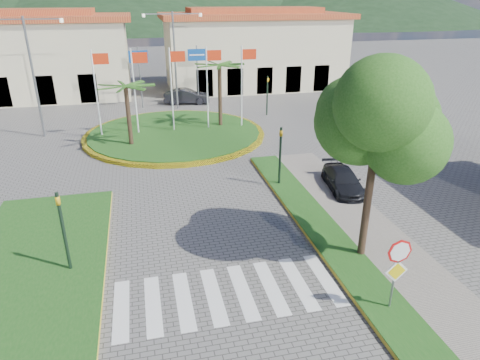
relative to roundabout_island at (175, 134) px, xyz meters
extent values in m
cube|color=gray|center=(6.00, -20.00, -0.09)|extent=(4.00, 28.00, 0.15)
cube|color=#1A4B15|center=(4.80, -20.00, -0.08)|extent=(1.60, 28.00, 0.18)
cube|color=#1A4B15|center=(-6.50, -16.00, -0.08)|extent=(5.00, 14.00, 0.18)
cube|color=silver|center=(0.00, -18.00, -0.16)|extent=(8.00, 3.00, 0.01)
cylinder|color=yellow|center=(0.00, 0.00, -0.05)|extent=(12.70, 12.70, 0.24)
cylinder|color=#1A4B15|center=(0.00, 0.00, -0.02)|extent=(12.00, 12.00, 0.30)
cylinder|color=black|center=(-3.00, -2.00, 1.86)|extent=(0.28, 0.28, 4.05)
cylinder|color=black|center=(3.50, 1.00, 2.17)|extent=(0.28, 0.28, 4.68)
cylinder|color=silver|center=(-5.00, 0.50, 2.83)|extent=(0.10, 0.10, 6.00)
cube|color=red|center=(-4.45, 0.50, 5.23)|extent=(1.00, 0.03, 0.70)
cylinder|color=silver|center=(-2.50, 0.50, 2.83)|extent=(0.10, 0.10, 6.00)
cube|color=red|center=(-1.95, 0.50, 5.23)|extent=(1.00, 0.03, 0.70)
cylinder|color=silver|center=(0.00, 0.50, 2.83)|extent=(0.10, 0.10, 6.00)
cube|color=red|center=(0.55, 0.50, 5.23)|extent=(1.00, 0.03, 0.70)
cylinder|color=silver|center=(2.50, 0.50, 2.83)|extent=(0.10, 0.10, 6.00)
cube|color=red|center=(3.05, 0.50, 5.23)|extent=(1.00, 0.03, 0.70)
cylinder|color=silver|center=(5.00, 0.50, 2.83)|extent=(0.10, 0.10, 6.00)
cube|color=red|center=(5.55, 0.50, 5.23)|extent=(1.00, 0.03, 0.70)
cylinder|color=slate|center=(4.90, -20.00, 1.08)|extent=(0.07, 0.07, 2.50)
cylinder|color=red|center=(4.90, -20.05, 2.08)|extent=(0.80, 0.03, 0.80)
cube|color=yellow|center=(4.90, -20.06, 1.38)|extent=(0.78, 0.03, 0.78)
cylinder|color=black|center=(5.50, -17.00, 2.03)|extent=(0.28, 0.28, 4.40)
ellipsoid|color=#1F5015|center=(5.50, -17.00, 5.03)|extent=(3.60, 3.60, 3.20)
cylinder|color=black|center=(-5.20, -15.50, 1.43)|extent=(0.12, 0.12, 3.20)
imported|color=gold|center=(-5.20, -15.50, 2.43)|extent=(0.15, 0.18, 0.90)
cylinder|color=black|center=(4.50, -10.00, 1.43)|extent=(0.12, 0.12, 3.20)
imported|color=gold|center=(4.50, -10.00, 2.43)|extent=(0.15, 0.18, 0.90)
cylinder|color=black|center=(8.00, 4.00, 1.43)|extent=(0.12, 0.12, 3.20)
imported|color=gold|center=(8.00, 4.00, 2.43)|extent=(0.18, 0.15, 0.90)
cylinder|color=slate|center=(-2.00, 9.00, 2.43)|extent=(0.12, 0.12, 5.20)
cube|color=#0D4296|center=(-2.00, 8.94, 4.23)|extent=(1.60, 0.05, 1.00)
cylinder|color=slate|center=(3.00, 9.00, 2.43)|extent=(0.12, 0.12, 5.20)
cube|color=#0D4296|center=(3.00, 8.94, 4.23)|extent=(1.60, 0.05, 1.00)
cylinder|color=slate|center=(1.00, 8.00, 3.83)|extent=(0.16, 0.16, 8.00)
cube|color=slate|center=(-0.20, 8.00, 7.63)|extent=(2.40, 0.08, 0.08)
cube|color=slate|center=(2.20, 8.00, 7.63)|extent=(2.40, 0.08, 0.08)
cylinder|color=slate|center=(-9.00, 2.00, 3.83)|extent=(0.16, 0.16, 8.00)
cube|color=slate|center=(-10.20, 2.00, 7.63)|extent=(2.40, 0.08, 0.08)
cube|color=slate|center=(-7.80, 2.00, 7.63)|extent=(2.40, 0.08, 0.08)
cube|color=beige|center=(-14.00, 16.00, 3.33)|extent=(22.00, 9.00, 7.00)
cube|color=beige|center=(10.00, 16.00, 3.33)|extent=(18.00, 9.00, 7.00)
cube|color=#9F321E|center=(10.00, 16.00, 7.08)|extent=(19.08, 9.54, 0.50)
cube|color=#9F321E|center=(10.00, 16.00, 7.58)|extent=(13.50, 4.95, 0.60)
imported|color=silver|center=(-10.24, 13.08, 0.47)|extent=(4.90, 2.96, 1.27)
imported|color=black|center=(-7.56, 13.65, 0.39)|extent=(3.57, 2.43, 1.13)
imported|color=black|center=(2.00, 9.55, 0.51)|extent=(4.28, 2.06, 1.35)
imported|color=black|center=(7.50, -11.26, 0.38)|extent=(2.10, 3.99, 1.10)
camera|label=1|loc=(-2.21, -29.45, 9.09)|focal=32.00mm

